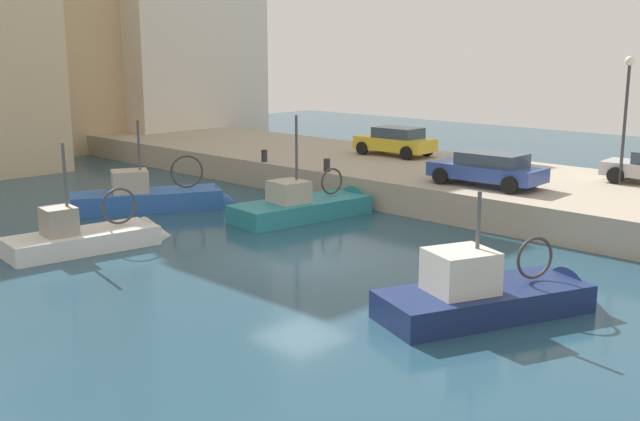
# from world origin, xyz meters

# --- Properties ---
(water_surface) EXTENTS (80.00, 80.00, 0.00)m
(water_surface) POSITION_xyz_m (0.00, 0.00, 0.00)
(water_surface) COLOR navy
(water_surface) RESTS_ON ground
(quay_wall) EXTENTS (9.00, 56.00, 1.20)m
(quay_wall) POSITION_xyz_m (11.50, 0.00, 0.60)
(quay_wall) COLOR #ADA08C
(quay_wall) RESTS_ON ground
(fishing_boat_white) EXTENTS (5.62, 2.42, 4.26)m
(fishing_boat_white) POSITION_xyz_m (-3.72, 5.71, 0.10)
(fishing_boat_white) COLOR white
(fishing_boat_white) RESTS_ON ground
(fishing_boat_navy) EXTENTS (6.28, 3.96, 3.94)m
(fishing_boat_navy) POSITION_xyz_m (0.07, -6.76, 0.15)
(fishing_boat_navy) COLOR navy
(fishing_boat_navy) RESTS_ON ground
(fishing_boat_blue) EXTENTS (6.68, 4.50, 4.38)m
(fishing_boat_blue) POSITION_xyz_m (1.09, 9.47, 0.12)
(fishing_boat_blue) COLOR #2D60B7
(fishing_boat_blue) RESTS_ON ground
(fishing_boat_teal) EXTENTS (6.41, 2.82, 4.83)m
(fishing_boat_teal) POSITION_xyz_m (4.47, 4.13, 0.10)
(fishing_boat_teal) COLOR teal
(fishing_boat_teal) RESTS_ON ground
(parked_car_blue) EXTENTS (2.10, 4.38, 1.28)m
(parked_car_blue) POSITION_xyz_m (9.12, -0.74, 1.87)
(parked_car_blue) COLOR #334C9E
(parked_car_blue) RESTS_ON quay_wall
(parked_car_yellow) EXTENTS (2.06, 3.97, 1.38)m
(parked_car_yellow) POSITION_xyz_m (13.15, 6.97, 1.91)
(parked_car_yellow) COLOR gold
(parked_car_yellow) RESTS_ON quay_wall
(mooring_bollard_mid) EXTENTS (0.28, 0.28, 0.55)m
(mooring_bollard_mid) POSITION_xyz_m (7.35, 6.00, 1.48)
(mooring_bollard_mid) COLOR #2D2D33
(mooring_bollard_mid) RESTS_ON quay_wall
(mooring_bollard_north) EXTENTS (0.28, 0.28, 0.55)m
(mooring_bollard_north) POSITION_xyz_m (7.35, 10.00, 1.48)
(mooring_bollard_north) COLOR #2D2D33
(mooring_bollard_north) RESTS_ON quay_wall
(quay_streetlamp) EXTENTS (0.36, 0.36, 4.83)m
(quay_streetlamp) POSITION_xyz_m (13.00, -4.16, 4.45)
(quay_streetlamp) COLOR #38383D
(quay_streetlamp) RESTS_ON quay_wall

